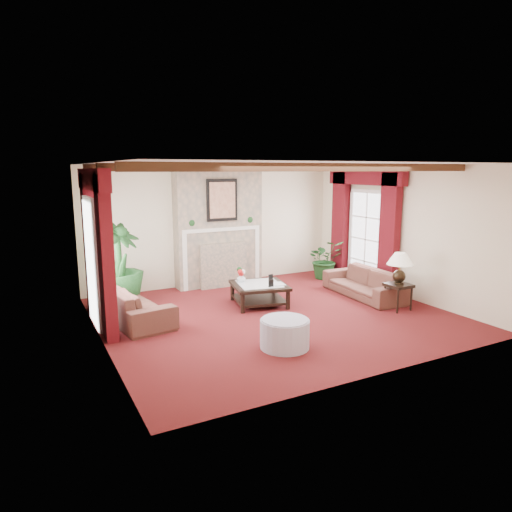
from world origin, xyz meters
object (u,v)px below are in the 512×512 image
sofa_left (131,297)px  side_table (398,297)px  ottoman (285,334)px  sofa_right (364,278)px  coffee_table (259,294)px  potted_palm (119,283)px

sofa_left → side_table: sofa_left is taller
ottoman → side_table: bearing=12.2°
sofa_right → coffee_table: 2.27m
side_table → coffee_table: bearing=145.4°
sofa_left → side_table: size_ratio=4.28×
coffee_table → ottoman: (-0.70, -2.12, 0.01)m
coffee_table → sofa_right: bearing=0.1°
coffee_table → side_table: size_ratio=2.02×
coffee_table → sofa_left: bearing=-173.9°
sofa_right → potted_palm: (-4.67, 1.58, 0.09)m
potted_palm → coffee_table: (2.45, -1.10, -0.27)m
sofa_right → side_table: sofa_right is taller
sofa_left → coffee_table: size_ratio=2.12×
side_table → ottoman: 2.93m
sofa_right → potted_palm: potted_palm is taller
side_table → ottoman: side_table is taller
sofa_right → coffee_table: size_ratio=1.96×
sofa_left → potted_palm: (-0.04, 0.84, 0.07)m
sofa_left → potted_palm: 0.84m
ottoman → sofa_left: bearing=125.8°
sofa_right → ottoman: bearing=-57.5°
sofa_left → ottoman: 2.93m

